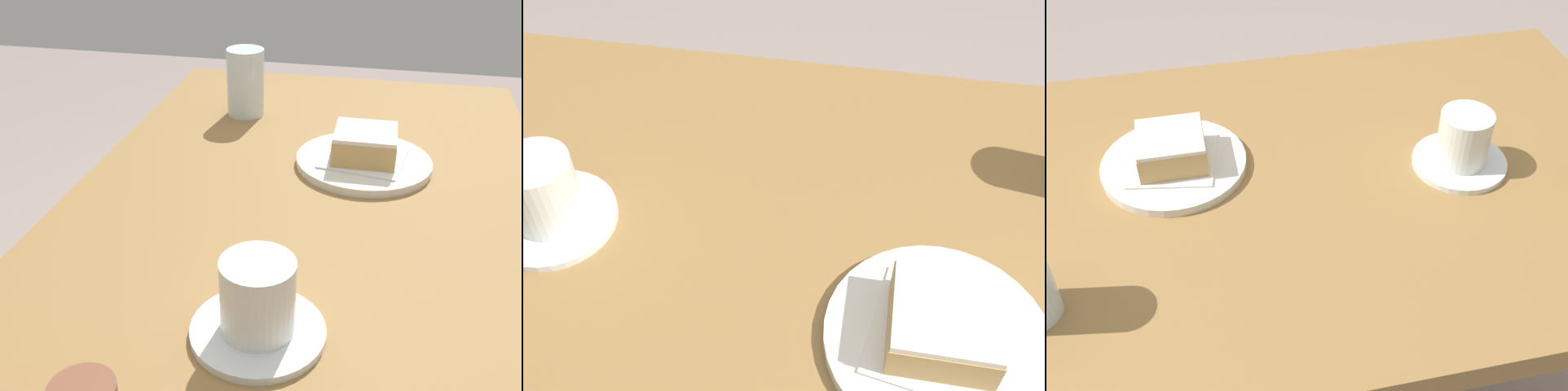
% 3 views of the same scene
% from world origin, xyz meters
% --- Properties ---
extents(table, '(1.13, 0.68, 0.72)m').
position_xyz_m(table, '(0.00, 0.00, 0.61)').
color(table, olive).
rests_on(table, ground_plane).
extents(plate_glazed_square, '(0.21, 0.21, 0.01)m').
position_xyz_m(plate_glazed_square, '(-0.14, 0.07, 0.72)').
color(plate_glazed_square, silver).
rests_on(plate_glazed_square, table).
extents(napkin_glazed_square, '(0.14, 0.14, 0.00)m').
position_xyz_m(napkin_glazed_square, '(-0.14, 0.07, 0.73)').
color(napkin_glazed_square, white).
rests_on(napkin_glazed_square, plate_glazed_square).
extents(donut_glazed_square, '(0.09, 0.09, 0.04)m').
position_xyz_m(donut_glazed_square, '(-0.14, 0.07, 0.76)').
color(donut_glazed_square, tan).
rests_on(donut_glazed_square, napkin_glazed_square).
extents(water_glass, '(0.07, 0.07, 0.12)m').
position_xyz_m(water_glass, '(-0.31, -0.16, 0.78)').
color(water_glass, silver).
rests_on(water_glass, table).
extents(coffee_cup, '(0.14, 0.14, 0.09)m').
position_xyz_m(coffee_cup, '(0.27, -0.01, 0.76)').
color(coffee_cup, silver).
rests_on(coffee_cup, table).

